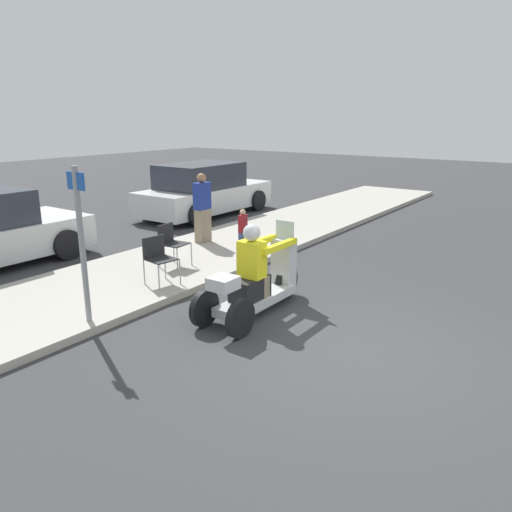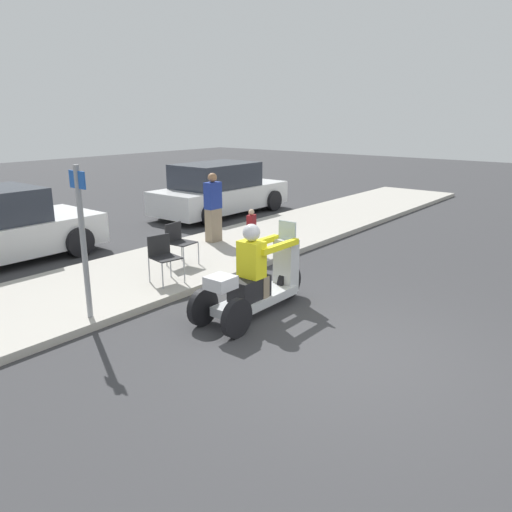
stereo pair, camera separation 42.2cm
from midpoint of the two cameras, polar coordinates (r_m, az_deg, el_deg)
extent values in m
plane|color=#38383A|center=(6.61, 12.37, -11.23)|extent=(60.00, 60.00, 0.00)
cube|color=#B2ADA3|center=(9.36, -13.57, -2.70)|extent=(28.00, 2.80, 0.12)
cylinder|color=black|center=(8.35, 5.25, -3.00)|extent=(0.56, 0.10, 0.56)
cylinder|color=black|center=(6.88, -0.45, -7.14)|extent=(0.56, 0.10, 0.56)
cylinder|color=black|center=(7.28, -4.44, -5.87)|extent=(0.56, 0.10, 0.56)
cube|color=silver|center=(7.69, 1.58, -5.05)|extent=(1.57, 0.46, 0.14)
cube|color=black|center=(7.49, 0.86, -3.70)|extent=(0.63, 0.36, 0.33)
cube|color=silver|center=(8.18, 4.92, -1.10)|extent=(0.24, 0.36, 0.88)
cube|color=silver|center=(8.04, 5.10, 2.94)|extent=(0.03, 0.33, 0.30)
cube|color=silver|center=(6.95, -2.33, -3.06)|extent=(0.36, 0.36, 0.18)
cube|color=yellow|center=(7.40, 1.11, -0.38)|extent=(0.26, 0.38, 0.55)
sphere|color=silver|center=(7.29, 1.13, 2.68)|extent=(0.26, 0.26, 0.26)
cube|color=gray|center=(7.56, 2.42, -3.54)|extent=(0.14, 0.14, 0.33)
cube|color=gray|center=(7.70, 0.98, -3.17)|extent=(0.14, 0.14, 0.33)
cube|color=yellow|center=(7.59, 4.37, 1.09)|extent=(0.89, 0.09, 0.09)
cube|color=yellow|center=(7.82, 1.95, 1.56)|extent=(0.89, 0.09, 0.09)
cube|color=#38476B|center=(10.61, 0.62, 1.57)|extent=(0.23, 0.19, 0.46)
cube|color=maroon|center=(10.52, 0.63, 3.74)|extent=(0.25, 0.19, 0.36)
sphere|color=beige|center=(10.47, 0.63, 5.04)|extent=(0.12, 0.12, 0.12)
cube|color=gray|center=(11.59, -3.84, 3.55)|extent=(0.34, 0.23, 0.77)
cube|color=navy|center=(11.46, -3.90, 6.91)|extent=(0.38, 0.23, 0.61)
sphere|color=#9E704C|center=(11.40, -3.94, 8.93)|extent=(0.21, 0.21, 0.21)
cylinder|color=#A5A8AD|center=(8.53, -9.24, -2.29)|extent=(0.02, 0.02, 0.44)
cylinder|color=#A5A8AD|center=(8.77, -6.84, -1.70)|extent=(0.02, 0.02, 0.44)
cylinder|color=#A5A8AD|center=(8.89, -10.79, -1.62)|extent=(0.02, 0.02, 0.44)
cylinder|color=#A5A8AD|center=(9.11, -8.44, -1.07)|extent=(0.02, 0.02, 0.44)
cube|color=#232326|center=(8.76, -8.89, -0.23)|extent=(0.50, 0.50, 0.02)
cube|color=#232326|center=(8.89, -9.72, 1.18)|extent=(0.44, 0.09, 0.38)
cylinder|color=#A5A8AD|center=(9.51, -7.02, -0.30)|extent=(0.02, 0.02, 0.44)
cylinder|color=#A5A8AD|center=(9.83, -5.37, 0.29)|extent=(0.02, 0.02, 0.44)
cylinder|color=#A5A8AD|center=(9.79, -8.99, 0.09)|extent=(0.02, 0.02, 0.44)
cylinder|color=#A5A8AD|center=(10.11, -7.31, 0.66)|extent=(0.02, 0.02, 0.44)
cube|color=#232326|center=(9.75, -7.22, 1.49)|extent=(0.48, 0.48, 0.02)
cube|color=#232326|center=(9.85, -8.23, 2.68)|extent=(0.44, 0.07, 0.38)
cube|color=silver|center=(15.45, -3.21, 6.72)|extent=(4.49, 1.81, 0.69)
cube|color=#2D333D|center=(15.19, -3.82, 9.21)|extent=(2.47, 1.63, 0.71)
cylinder|color=black|center=(16.04, 2.74, 6.34)|extent=(0.64, 0.22, 0.64)
cylinder|color=black|center=(17.15, -2.18, 6.97)|extent=(0.64, 0.22, 0.64)
cylinder|color=black|center=(13.82, -4.46, 4.77)|extent=(0.64, 0.22, 0.64)
cylinder|color=black|center=(15.10, -9.49, 5.55)|extent=(0.64, 0.22, 0.64)
cylinder|color=black|center=(11.35, -18.58, 1.53)|extent=(0.64, 0.22, 0.64)
cylinder|color=black|center=(12.92, -23.09, 2.76)|extent=(0.64, 0.22, 0.64)
cylinder|color=gray|center=(7.33, -17.57, 1.31)|extent=(0.08, 0.08, 2.20)
cube|color=#1E51AD|center=(7.17, -18.17, 8.29)|extent=(0.02, 0.36, 0.24)
camera|label=1|loc=(0.21, -88.38, 0.46)|focal=35.00mm
camera|label=2|loc=(0.21, 91.62, -0.46)|focal=35.00mm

